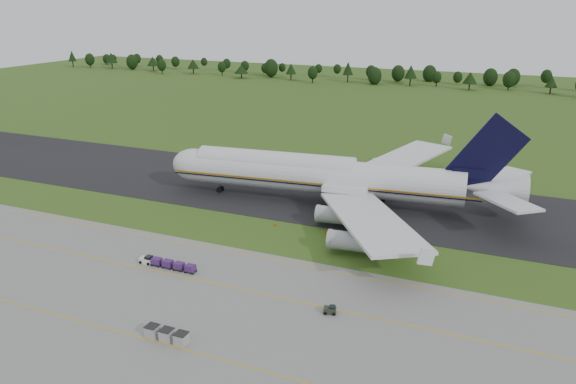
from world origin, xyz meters
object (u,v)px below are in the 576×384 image
at_px(aircraft, 327,176).
at_px(uld_row, 167,335).
at_px(baggage_train, 167,264).
at_px(utility_cart, 330,310).
at_px(edge_markers, 326,233).

xyz_separation_m(aircraft, uld_row, (-1.73, -61.98, -5.76)).
distance_m(aircraft, uld_row, 62.27).
bearing_deg(baggage_train, uld_row, -55.17).
bearing_deg(utility_cart, edge_markers, 110.61).
height_order(aircraft, baggage_train, aircraft).
distance_m(baggage_train, utility_cart, 31.86).
xyz_separation_m(utility_cart, uld_row, (-18.53, -15.63, 0.37)).
distance_m(utility_cart, uld_row, 24.24).
xyz_separation_m(uld_row, edge_markers, (7.75, 44.30, -0.65)).
distance_m(baggage_train, uld_row, 23.05).
height_order(aircraft, uld_row, aircraft).
distance_m(baggage_train, edge_markers, 32.89).
distance_m(utility_cart, edge_markers, 30.62).
height_order(aircraft, utility_cart, aircraft).
relative_size(aircraft, uld_row, 12.76).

